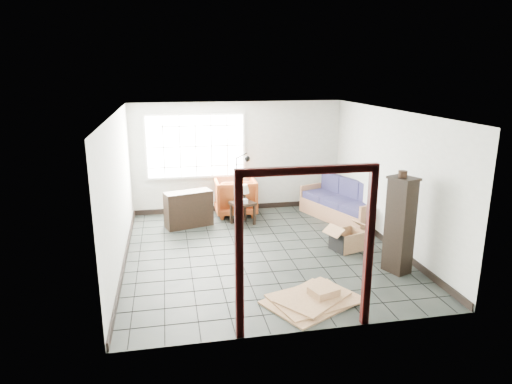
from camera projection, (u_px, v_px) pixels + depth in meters
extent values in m
plane|color=black|center=(262.00, 252.00, 8.57)|extent=(5.50, 5.50, 0.00)
cube|color=#A9ADA6|center=(238.00, 157.00, 10.84)|extent=(5.00, 0.02, 2.60)
cube|color=#A9ADA6|center=(308.00, 238.00, 5.63)|extent=(5.00, 0.02, 2.60)
cube|color=#A9ADA6|center=(119.00, 192.00, 7.77)|extent=(0.02, 5.50, 2.60)
cube|color=#A9ADA6|center=(390.00, 179.00, 8.70)|extent=(0.02, 5.50, 2.60)
cube|color=white|center=(262.00, 112.00, 7.90)|extent=(5.00, 5.50, 0.02)
cube|color=black|center=(239.00, 207.00, 11.14)|extent=(4.95, 0.03, 0.12)
cube|color=black|center=(125.00, 259.00, 8.10)|extent=(0.03, 5.45, 0.12)
cube|color=black|center=(384.00, 239.00, 9.02)|extent=(0.03, 5.45, 0.12)
cube|color=silver|center=(196.00, 146.00, 10.54)|extent=(2.32, 0.06, 1.52)
cube|color=white|center=(196.00, 146.00, 10.50)|extent=(2.20, 0.02, 1.40)
cube|color=black|center=(239.00, 261.00, 5.58)|extent=(0.10, 0.08, 2.10)
cube|color=black|center=(369.00, 250.00, 5.90)|extent=(0.10, 0.08, 2.10)
cube|color=black|center=(308.00, 170.00, 5.46)|extent=(1.80, 0.08, 0.10)
cube|color=#8E5C40|center=(341.00, 212.00, 10.36)|extent=(1.41, 2.10, 0.35)
cube|color=#8E5C40|center=(373.00, 218.00, 9.50)|extent=(0.75, 0.32, 0.62)
cube|color=#8E5C40|center=(313.00, 196.00, 11.15)|extent=(0.75, 0.32, 0.62)
cube|color=#8E5C40|center=(353.00, 195.00, 10.44)|extent=(0.75, 1.86, 0.68)
cube|color=#161938|center=(361.00, 209.00, 9.76)|extent=(0.87, 0.83, 0.16)
cube|color=#161938|center=(371.00, 196.00, 9.84)|extent=(0.34, 0.63, 0.51)
cube|color=#161938|center=(340.00, 202.00, 10.29)|extent=(0.87, 0.83, 0.16)
cube|color=#161938|center=(350.00, 190.00, 10.37)|extent=(0.34, 0.63, 0.51)
cube|color=#161938|center=(322.00, 195.00, 10.82)|extent=(0.87, 0.83, 0.16)
cube|color=#161938|center=(332.00, 184.00, 10.90)|extent=(0.34, 0.63, 0.51)
imported|color=maroon|center=(235.00, 194.00, 10.70)|extent=(0.94, 0.89, 0.96)
cube|color=black|center=(243.00, 203.00, 9.98)|extent=(0.61, 0.61, 0.06)
cube|color=black|center=(240.00, 218.00, 9.80)|extent=(0.06, 0.06, 0.46)
cube|color=black|center=(254.00, 215.00, 10.00)|extent=(0.06, 0.06, 0.46)
cube|color=black|center=(231.00, 214.00, 10.09)|extent=(0.06, 0.06, 0.46)
cube|color=black|center=(245.00, 211.00, 10.29)|extent=(0.06, 0.06, 0.46)
cylinder|color=black|center=(244.00, 198.00, 10.02)|extent=(0.10, 0.10, 0.13)
cylinder|color=black|center=(244.00, 193.00, 9.99)|extent=(0.02, 0.02, 0.10)
cone|color=beige|center=(244.00, 189.00, 9.96)|extent=(0.26, 0.26, 0.19)
cube|color=silver|center=(241.00, 201.00, 9.90)|extent=(0.27, 0.22, 0.09)
cylinder|color=black|center=(236.00, 201.00, 9.87)|extent=(0.02, 0.06, 0.05)
cylinder|color=black|center=(237.00, 221.00, 10.28)|extent=(0.25, 0.25, 0.03)
cylinder|color=black|center=(237.00, 189.00, 10.09)|extent=(0.02, 0.02, 1.45)
cylinder|color=black|center=(242.00, 156.00, 9.87)|extent=(0.25, 0.03, 0.13)
sphere|color=black|center=(247.00, 159.00, 9.86)|extent=(0.13, 0.13, 0.13)
cube|color=black|center=(189.00, 209.00, 9.88)|extent=(1.07, 0.66, 0.78)
cube|color=black|center=(189.00, 208.00, 9.88)|extent=(0.99, 0.59, 0.03)
cube|color=black|center=(400.00, 226.00, 7.55)|extent=(0.43, 0.49, 1.62)
cube|color=black|center=(404.00, 178.00, 7.33)|extent=(0.48, 0.54, 0.04)
cylinder|color=black|center=(403.00, 174.00, 7.30)|extent=(0.19, 0.19, 0.11)
cube|color=brown|center=(347.00, 248.00, 8.70)|extent=(0.65, 0.58, 0.02)
cube|color=black|center=(336.00, 243.00, 8.52)|extent=(0.16, 0.42, 0.37)
cube|color=brown|center=(358.00, 237.00, 8.78)|extent=(0.16, 0.42, 0.37)
cube|color=brown|center=(355.00, 244.00, 8.47)|extent=(0.52, 0.19, 0.37)
cube|color=brown|center=(340.00, 237.00, 8.83)|extent=(0.52, 0.19, 0.37)
cube|color=brown|center=(334.00, 231.00, 8.42)|extent=(0.33, 0.47, 0.15)
cube|color=brown|center=(362.00, 225.00, 8.76)|extent=(0.33, 0.47, 0.15)
cube|color=brown|center=(313.00, 301.00, 6.73)|extent=(1.62, 1.45, 0.03)
cube|color=brown|center=(313.00, 299.00, 6.72)|extent=(1.36, 1.16, 0.03)
cube|color=brown|center=(313.00, 297.00, 6.71)|extent=(1.23, 1.17, 0.03)
cube|color=brown|center=(324.00, 291.00, 6.75)|extent=(0.47, 0.42, 0.11)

